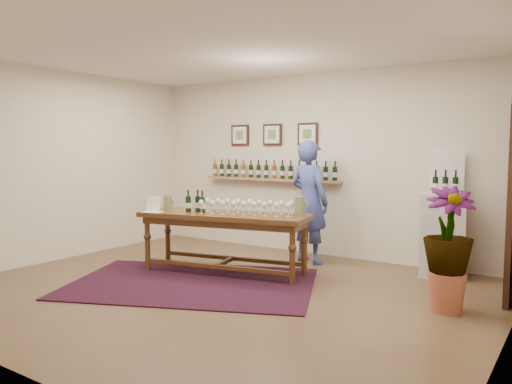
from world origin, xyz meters
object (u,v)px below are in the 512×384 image
Objects in this scene: person at (310,202)px; potted_plant at (448,249)px; tasting_table at (224,222)px; display_pedestal at (442,235)px.

potted_plant is at bearing 167.59° from person.
person reaches higher than tasting_table.
potted_plant reaches higher than tasting_table.
display_pedestal is (2.43, 1.46, -0.14)m from tasting_table.
tasting_table is 2.18× the size of display_pedestal.
potted_plant is 2.51m from person.
potted_plant is (0.40, -1.45, 0.10)m from display_pedestal.
person is (-1.79, -0.27, 0.35)m from display_pedestal.
potted_plant is at bearing -11.81° from tasting_table.
tasting_table is 2.84m from potted_plant.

